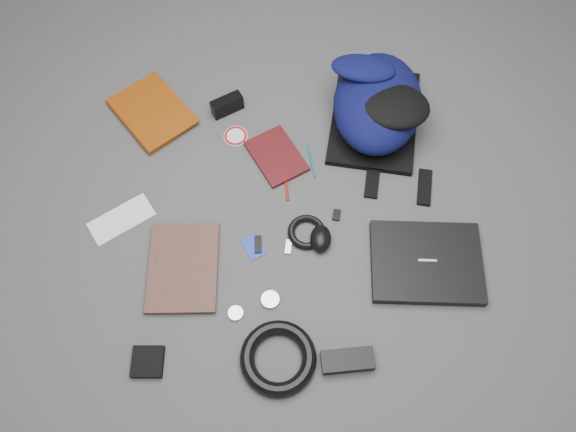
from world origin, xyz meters
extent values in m
plane|color=#4F4F51|center=(0.00, 0.00, 0.00)|extent=(4.00, 4.00, 0.00)
cube|color=black|center=(0.36, -0.24, 0.02)|extent=(0.38, 0.33, 0.03)
imported|color=#783006|center=(-0.45, 0.45, 0.01)|extent=(0.30, 0.33, 0.03)
imported|color=#9F4E0B|center=(-0.44, -0.06, 0.01)|extent=(0.26, 0.32, 0.02)
cube|color=white|center=(-0.50, 0.12, 0.00)|extent=(0.22, 0.15, 0.00)
cube|color=#3B0B0D|center=(0.02, 0.23, 0.01)|extent=(0.19, 0.23, 0.02)
cube|color=black|center=(-0.10, 0.45, 0.03)|extent=(0.12, 0.07, 0.06)
cylinder|color=white|center=(-0.10, 0.34, 0.00)|extent=(0.09, 0.09, 0.00)
cylinder|color=#0C7467|center=(0.12, 0.19, 0.00)|extent=(0.01, 0.13, 0.01)
cylinder|color=#AB1B0D|center=(0.03, 0.14, 0.00)|extent=(0.03, 0.15, 0.01)
cube|color=#1A34C9|center=(-0.13, -0.07, 0.00)|extent=(0.07, 0.09, 0.00)
cube|color=black|center=(-0.11, -0.07, 0.01)|extent=(0.03, 0.06, 0.01)
cube|color=#B5B5B7|center=(-0.02, -0.09, 0.00)|extent=(0.03, 0.05, 0.01)
cube|color=black|center=(0.15, -0.03, 0.01)|extent=(0.04, 0.04, 0.01)
ellipsoid|color=black|center=(0.08, -0.10, 0.02)|extent=(0.09, 0.10, 0.05)
cylinder|color=#B8B7BA|center=(-0.22, -0.26, 0.01)|extent=(0.04, 0.04, 0.01)
cylinder|color=#B9B8BB|center=(-0.11, -0.24, 0.01)|extent=(0.07, 0.07, 0.01)
torus|color=black|center=(0.04, -0.06, 0.01)|extent=(0.14, 0.14, 0.02)
cube|color=black|center=(0.06, -0.47, 0.02)|extent=(0.15, 0.08, 0.04)
torus|color=black|center=(-0.13, -0.42, 0.02)|extent=(0.28, 0.28, 0.04)
cube|color=black|center=(-0.48, -0.34, 0.01)|extent=(0.10, 0.10, 0.02)
camera|label=1|loc=(-0.18, -0.74, 1.57)|focal=35.00mm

